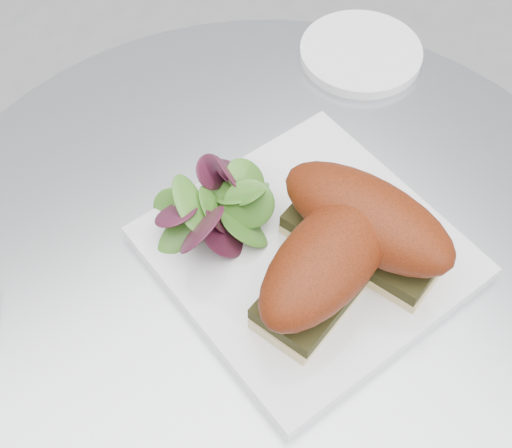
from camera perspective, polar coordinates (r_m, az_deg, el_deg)
The scene contains 6 objects.
table at distance 0.88m, azimuth 0.92°, elevation -11.74°, with size 0.70×0.70×0.73m.
plate at distance 0.66m, azimuth 4.12°, elevation -2.31°, with size 0.25×0.25×0.02m, color white.
sandwich_left at distance 0.60m, azimuth 5.83°, elevation -3.05°, with size 0.18×0.12×0.08m.
sandwich_right at distance 0.62m, azimuth 8.81°, elevation 0.05°, with size 0.12×0.18×0.08m.
salad at distance 0.65m, azimuth -3.19°, elevation 1.06°, with size 0.12×0.12×0.05m, color #57832B, non-canonical shape.
saucer at distance 0.85m, azimuth 8.38°, elevation 13.38°, with size 0.14×0.14×0.01m, color white.
Camera 1 is at (-0.21, -0.28, 1.29)m, focal length 50.00 mm.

